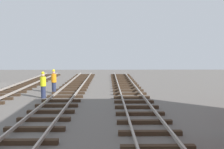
% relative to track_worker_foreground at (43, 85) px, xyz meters
% --- Properties ---
extents(track_worker_foreground, '(0.40, 0.40, 1.87)m').
position_rel_track_worker_foreground_xyz_m(track_worker_foreground, '(0.00, 0.00, 0.00)').
color(track_worker_foreground, '#262D4C').
rests_on(track_worker_foreground, ground).
extents(track_worker_distant, '(0.40, 0.40, 1.87)m').
position_rel_track_worker_foreground_xyz_m(track_worker_distant, '(0.29, 2.13, 0.00)').
color(track_worker_distant, '#262D4C').
rests_on(track_worker_distant, ground).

